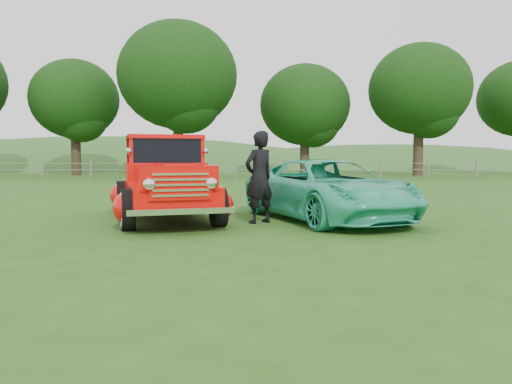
{
  "coord_description": "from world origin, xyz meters",
  "views": [
    {
      "loc": [
        0.97,
        -8.99,
        1.32
      ],
      "look_at": [
        1.06,
        1.2,
        0.61
      ],
      "focal_mm": 35.0,
      "sensor_mm": 36.0,
      "label": 1
    }
  ],
  "objects_px": {
    "tree_mid_west": "(75,99)",
    "man": "(259,177)",
    "red_pickup": "(164,182)",
    "tree_near_west": "(178,76)",
    "tree_near_east": "(305,105)",
    "teal_sedan": "(327,190)",
    "tree_mid_east": "(419,89)"
  },
  "relations": [
    {
      "from": "teal_sedan",
      "to": "man",
      "type": "distance_m",
      "value": 1.53
    },
    {
      "from": "tree_mid_east",
      "to": "red_pickup",
      "type": "relative_size",
      "value": 1.79
    },
    {
      "from": "tree_near_east",
      "to": "man",
      "type": "xyz_separation_m",
      "value": [
        -3.88,
        -28.0,
        -4.32
      ]
    },
    {
      "from": "tree_mid_west",
      "to": "red_pickup",
      "type": "bearing_deg",
      "value": -67.15
    },
    {
      "from": "tree_mid_east",
      "to": "teal_sedan",
      "type": "height_order",
      "value": "tree_mid_east"
    },
    {
      "from": "tree_near_west",
      "to": "man",
      "type": "xyz_separation_m",
      "value": [
        5.12,
        -24.0,
        -5.87
      ]
    },
    {
      "from": "tree_near_east",
      "to": "red_pickup",
      "type": "relative_size",
      "value": 1.58
    },
    {
      "from": "tree_near_east",
      "to": "teal_sedan",
      "type": "distance_m",
      "value": 28.07
    },
    {
      "from": "tree_mid_east",
      "to": "teal_sedan",
      "type": "relative_size",
      "value": 2.04
    },
    {
      "from": "tree_near_east",
      "to": "teal_sedan",
      "type": "bearing_deg",
      "value": -95.05
    },
    {
      "from": "teal_sedan",
      "to": "man",
      "type": "bearing_deg",
      "value": 174.41
    },
    {
      "from": "man",
      "to": "red_pickup",
      "type": "bearing_deg",
      "value": -56.84
    },
    {
      "from": "tree_mid_west",
      "to": "tree_mid_east",
      "type": "relative_size",
      "value": 0.9
    },
    {
      "from": "red_pickup",
      "to": "teal_sedan",
      "type": "distance_m",
      "value": 3.46
    },
    {
      "from": "red_pickup",
      "to": "tree_near_east",
      "type": "bearing_deg",
      "value": 61.26
    },
    {
      "from": "tree_mid_east",
      "to": "man",
      "type": "bearing_deg",
      "value": -114.55
    },
    {
      "from": "tree_mid_west",
      "to": "teal_sedan",
      "type": "distance_m",
      "value": 30.7
    },
    {
      "from": "tree_mid_east",
      "to": "man",
      "type": "xyz_separation_m",
      "value": [
        -11.88,
        -26.0,
        -5.25
      ]
    },
    {
      "from": "tree_near_west",
      "to": "tree_near_east",
      "type": "height_order",
      "value": "tree_near_west"
    },
    {
      "from": "teal_sedan",
      "to": "man",
      "type": "height_order",
      "value": "man"
    },
    {
      "from": "teal_sedan",
      "to": "red_pickup",
      "type": "bearing_deg",
      "value": 154.44
    },
    {
      "from": "tree_mid_east",
      "to": "red_pickup",
      "type": "xyz_separation_m",
      "value": [
        -13.89,
        -25.36,
        -5.38
      ]
    },
    {
      "from": "tree_near_west",
      "to": "man",
      "type": "bearing_deg",
      "value": -77.96
    },
    {
      "from": "tree_mid_west",
      "to": "man",
      "type": "distance_m",
      "value": 30.38
    },
    {
      "from": "tree_mid_west",
      "to": "tree_near_east",
      "type": "xyz_separation_m",
      "value": [
        17.0,
        1.0,
        -0.3
      ]
    },
    {
      "from": "tree_near_east",
      "to": "man",
      "type": "relative_size",
      "value": 4.5
    },
    {
      "from": "man",
      "to": "tree_near_west",
      "type": "bearing_deg",
      "value": -117.08
    },
    {
      "from": "red_pickup",
      "to": "tree_mid_west",
      "type": "bearing_deg",
      "value": 96.26
    },
    {
      "from": "tree_near_east",
      "to": "man",
      "type": "bearing_deg",
      "value": -97.89
    },
    {
      "from": "tree_near_east",
      "to": "teal_sedan",
      "type": "height_order",
      "value": "tree_near_east"
    },
    {
      "from": "tree_near_west",
      "to": "tree_near_east",
      "type": "bearing_deg",
      "value": 23.96
    },
    {
      "from": "tree_near_west",
      "to": "tree_mid_east",
      "type": "distance_m",
      "value": 17.13
    }
  ]
}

